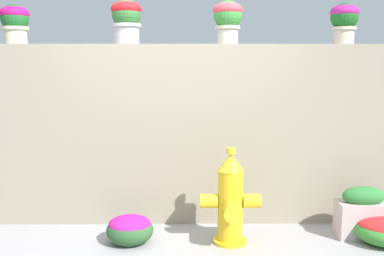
# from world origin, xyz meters

# --- Properties ---
(stone_wall) EXTENTS (6.10, 0.33, 1.81)m
(stone_wall) POSITION_xyz_m (0.00, 1.12, 0.90)
(stone_wall) COLOR gray
(stone_wall) RESTS_ON ground
(potted_plant_1) EXTENTS (0.28, 0.28, 0.39)m
(potted_plant_1) POSITION_xyz_m (-1.61, 1.15, 2.04)
(potted_plant_1) COLOR beige
(potted_plant_1) RESTS_ON stone_wall
(potted_plant_2) EXTENTS (0.30, 0.30, 0.44)m
(potted_plant_2) POSITION_xyz_m (-0.50, 1.14, 2.06)
(potted_plant_2) COLOR #BDB2B2
(potted_plant_2) RESTS_ON stone_wall
(potted_plant_3) EXTENTS (0.29, 0.29, 0.42)m
(potted_plant_3) POSITION_xyz_m (0.50, 1.11, 2.06)
(potted_plant_3) COLOR #BABAA2
(potted_plant_3) RESTS_ON stone_wall
(potted_plant_4) EXTENTS (0.28, 0.28, 0.40)m
(potted_plant_4) POSITION_xyz_m (1.66, 1.12, 2.05)
(potted_plant_4) COLOR beige
(potted_plant_4) RESTS_ON stone_wall
(fire_hydrant) EXTENTS (0.54, 0.44, 0.88)m
(fire_hydrant) POSITION_xyz_m (0.49, 0.48, 0.39)
(fire_hydrant) COLOR yellow
(fire_hydrant) RESTS_ON ground
(flower_bush_left) EXTENTS (0.43, 0.38, 0.27)m
(flower_bush_left) POSITION_xyz_m (-0.42, 0.48, 0.14)
(flower_bush_left) COLOR #2C542C
(flower_bush_left) RESTS_ON ground
(planter_box) EXTENTS (0.47, 0.25, 0.49)m
(planter_box) POSITION_xyz_m (1.74, 0.61, 0.23)
(planter_box) COLOR #B7A29E
(planter_box) RESTS_ON ground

